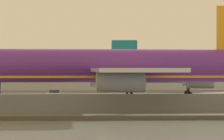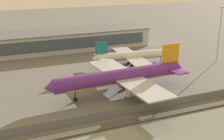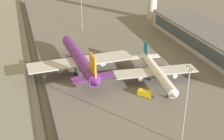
{
  "view_description": "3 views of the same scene",
  "coord_description": "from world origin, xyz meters",
  "px_view_note": "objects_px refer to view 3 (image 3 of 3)",
  "views": [
    {
      "loc": [
        -7.88,
        -78.84,
        5.57
      ],
      "look_at": [
        -4.48,
        1.61,
        5.37
      ],
      "focal_mm": 85.0,
      "sensor_mm": 36.0,
      "label": 1
    },
    {
      "loc": [
        -46.12,
        -89.22,
        39.93
      ],
      "look_at": [
        -4.49,
        8.5,
        5.6
      ],
      "focal_mm": 50.0,
      "sensor_mm": 36.0,
      "label": 2
    },
    {
      "loc": [
        113.98,
        -22.79,
        57.99
      ],
      "look_at": [
        3.82,
        11.54,
        2.82
      ],
      "focal_mm": 50.0,
      "sensor_mm": 36.0,
      "label": 3
    }
  ],
  "objects_px": {
    "cargo_jet_purple": "(80,59)",
    "apron_light_mast_apron_east": "(186,103)",
    "ops_van": "(145,93)",
    "baggage_tug": "(107,57)",
    "apron_light_mast_apron_west": "(82,11)",
    "passenger_jet_white_teal": "(157,72)"
  },
  "relations": [
    {
      "from": "apron_light_mast_apron_east",
      "to": "cargo_jet_purple",
      "type": "bearing_deg",
      "value": -162.35
    },
    {
      "from": "baggage_tug",
      "to": "apron_light_mast_apron_west",
      "type": "relative_size",
      "value": 0.17
    },
    {
      "from": "ops_van",
      "to": "apron_light_mast_apron_east",
      "type": "bearing_deg",
      "value": -1.22
    },
    {
      "from": "baggage_tug",
      "to": "ops_van",
      "type": "xyz_separation_m",
      "value": [
        37.03,
        3.63,
        0.47
      ]
    },
    {
      "from": "passenger_jet_white_teal",
      "to": "apron_light_mast_apron_east",
      "type": "bearing_deg",
      "value": -13.81
    },
    {
      "from": "baggage_tug",
      "to": "ops_van",
      "type": "bearing_deg",
      "value": 5.6
    },
    {
      "from": "apron_light_mast_apron_west",
      "to": "apron_light_mast_apron_east",
      "type": "height_order",
      "value": "apron_light_mast_apron_east"
    },
    {
      "from": "passenger_jet_white_teal",
      "to": "ops_van",
      "type": "height_order",
      "value": "passenger_jet_white_teal"
    },
    {
      "from": "cargo_jet_purple",
      "to": "ops_van",
      "type": "height_order",
      "value": "cargo_jet_purple"
    },
    {
      "from": "baggage_tug",
      "to": "apron_light_mast_apron_west",
      "type": "bearing_deg",
      "value": -177.91
    },
    {
      "from": "cargo_jet_purple",
      "to": "baggage_tug",
      "type": "bearing_deg",
      "value": 122.77
    },
    {
      "from": "apron_light_mast_apron_west",
      "to": "passenger_jet_white_teal",
      "type": "bearing_deg",
      "value": 10.71
    },
    {
      "from": "passenger_jet_white_teal",
      "to": "apron_light_mast_apron_west",
      "type": "relative_size",
      "value": 1.91
    },
    {
      "from": "ops_van",
      "to": "cargo_jet_purple",
      "type": "bearing_deg",
      "value": -146.42
    },
    {
      "from": "cargo_jet_purple",
      "to": "apron_light_mast_apron_east",
      "type": "xyz_separation_m",
      "value": [
        55.69,
        17.71,
        7.77
      ]
    },
    {
      "from": "cargo_jet_purple",
      "to": "apron_light_mast_apron_east",
      "type": "height_order",
      "value": "apron_light_mast_apron_east"
    },
    {
      "from": "ops_van",
      "to": "apron_light_mast_apron_east",
      "type": "relative_size",
      "value": 0.21
    },
    {
      "from": "passenger_jet_white_teal",
      "to": "apron_light_mast_apron_east",
      "type": "height_order",
      "value": "apron_light_mast_apron_east"
    },
    {
      "from": "cargo_jet_purple",
      "to": "apron_light_mast_apron_east",
      "type": "distance_m",
      "value": 58.95
    },
    {
      "from": "ops_van",
      "to": "apron_light_mast_apron_west",
      "type": "bearing_deg",
      "value": -176.34
    },
    {
      "from": "cargo_jet_purple",
      "to": "baggage_tug",
      "type": "distance_m",
      "value": 18.16
    },
    {
      "from": "cargo_jet_purple",
      "to": "apron_light_mast_apron_west",
      "type": "bearing_deg",
      "value": 166.76
    }
  ]
}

